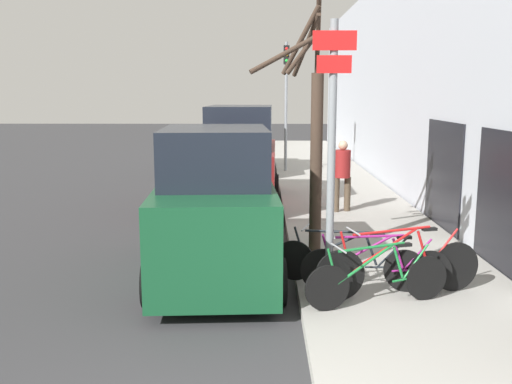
{
  "coord_description": "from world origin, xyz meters",
  "views": [
    {
      "loc": [
        0.5,
        -3.31,
        2.9
      ],
      "look_at": [
        0.38,
        6.52,
        1.19
      ],
      "focal_mm": 40.0,
      "sensor_mm": 36.0,
      "label": 1
    }
  ],
  "objects_px": {
    "bicycle_0": "(378,279)",
    "parked_car_1": "(241,163)",
    "bicycle_2": "(376,267)",
    "parked_car_2": "(243,145)",
    "street_tree": "(313,136)",
    "traffic_light": "(286,89)",
    "signpost": "(332,152)",
    "bicycle_1": "(399,267)",
    "bicycle_3": "(348,261)",
    "pedestrian_near": "(342,171)",
    "parked_car_0": "(216,210)"
  },
  "relations": [
    {
      "from": "parked_car_2",
      "to": "street_tree",
      "type": "xyz_separation_m",
      "value": [
        1.54,
        -10.81,
        1.12
      ]
    },
    {
      "from": "pedestrian_near",
      "to": "bicycle_1",
      "type": "bearing_deg",
      "value": 72.64
    },
    {
      "from": "bicycle_0",
      "to": "parked_car_2",
      "type": "relative_size",
      "value": 0.41
    },
    {
      "from": "parked_car_1",
      "to": "pedestrian_near",
      "type": "height_order",
      "value": "parked_car_1"
    },
    {
      "from": "bicycle_2",
      "to": "parked_car_2",
      "type": "distance_m",
      "value": 12.93
    },
    {
      "from": "parked_car_0",
      "to": "bicycle_3",
      "type": "bearing_deg",
      "value": -26.82
    },
    {
      "from": "street_tree",
      "to": "traffic_light",
      "type": "bearing_deg",
      "value": 90.13
    },
    {
      "from": "signpost",
      "to": "bicycle_0",
      "type": "bearing_deg",
      "value": -30.37
    },
    {
      "from": "bicycle_3",
      "to": "bicycle_1",
      "type": "bearing_deg",
      "value": -105.27
    },
    {
      "from": "bicycle_2",
      "to": "parked_car_1",
      "type": "bearing_deg",
      "value": 20.49
    },
    {
      "from": "parked_car_0",
      "to": "traffic_light",
      "type": "relative_size",
      "value": 0.96
    },
    {
      "from": "bicycle_2",
      "to": "parked_car_2",
      "type": "bearing_deg",
      "value": 12.99
    },
    {
      "from": "bicycle_1",
      "to": "parked_car_1",
      "type": "relative_size",
      "value": 0.5
    },
    {
      "from": "pedestrian_near",
      "to": "traffic_light",
      "type": "height_order",
      "value": "traffic_light"
    },
    {
      "from": "bicycle_1",
      "to": "parked_car_2",
      "type": "relative_size",
      "value": 0.49
    },
    {
      "from": "bicycle_2",
      "to": "parked_car_2",
      "type": "relative_size",
      "value": 0.44
    },
    {
      "from": "bicycle_0",
      "to": "bicycle_2",
      "type": "xyz_separation_m",
      "value": [
        0.07,
        0.51,
        0.0
      ]
    },
    {
      "from": "signpost",
      "to": "street_tree",
      "type": "height_order",
      "value": "street_tree"
    },
    {
      "from": "bicycle_1",
      "to": "bicycle_3",
      "type": "relative_size",
      "value": 1.12
    },
    {
      "from": "parked_car_0",
      "to": "parked_car_1",
      "type": "relative_size",
      "value": 0.91
    },
    {
      "from": "bicycle_0",
      "to": "pedestrian_near",
      "type": "xyz_separation_m",
      "value": [
        0.35,
        6.04,
        0.6
      ]
    },
    {
      "from": "bicycle_2",
      "to": "traffic_light",
      "type": "distance_m",
      "value": 12.95
    },
    {
      "from": "parked_car_2",
      "to": "traffic_light",
      "type": "height_order",
      "value": "traffic_light"
    },
    {
      "from": "bicycle_2",
      "to": "street_tree",
      "type": "bearing_deg",
      "value": 24.06
    },
    {
      "from": "parked_car_0",
      "to": "parked_car_1",
      "type": "bearing_deg",
      "value": 84.96
    },
    {
      "from": "bicycle_3",
      "to": "traffic_light",
      "type": "xyz_separation_m",
      "value": [
        -0.42,
        12.42,
        2.52
      ]
    },
    {
      "from": "parked_car_2",
      "to": "traffic_light",
      "type": "bearing_deg",
      "value": -0.92
    },
    {
      "from": "signpost",
      "to": "bicycle_2",
      "type": "distance_m",
      "value": 1.76
    },
    {
      "from": "street_tree",
      "to": "parked_car_1",
      "type": "bearing_deg",
      "value": 106.23
    },
    {
      "from": "parked_car_2",
      "to": "pedestrian_near",
      "type": "bearing_deg",
      "value": -69.96
    },
    {
      "from": "signpost",
      "to": "parked_car_1",
      "type": "distance_m",
      "value": 7.09
    },
    {
      "from": "bicycle_1",
      "to": "traffic_light",
      "type": "relative_size",
      "value": 0.52
    },
    {
      "from": "signpost",
      "to": "parked_car_2",
      "type": "relative_size",
      "value": 0.76
    },
    {
      "from": "signpost",
      "to": "parked_car_1",
      "type": "relative_size",
      "value": 0.78
    },
    {
      "from": "parked_car_0",
      "to": "parked_car_2",
      "type": "distance_m",
      "value": 11.6
    },
    {
      "from": "bicycle_2",
      "to": "pedestrian_near",
      "type": "bearing_deg",
      "value": -0.09
    },
    {
      "from": "signpost",
      "to": "bicycle_0",
      "type": "height_order",
      "value": "signpost"
    },
    {
      "from": "bicycle_2",
      "to": "traffic_light",
      "type": "bearing_deg",
      "value": 6.25
    },
    {
      "from": "parked_car_1",
      "to": "pedestrian_near",
      "type": "bearing_deg",
      "value": -24.67
    },
    {
      "from": "traffic_light",
      "to": "parked_car_2",
      "type": "bearing_deg",
      "value": 178.68
    },
    {
      "from": "signpost",
      "to": "bicycle_1",
      "type": "xyz_separation_m",
      "value": [
        0.96,
        0.01,
        -1.58
      ]
    },
    {
      "from": "parked_car_1",
      "to": "parked_car_2",
      "type": "bearing_deg",
      "value": 92.76
    },
    {
      "from": "parked_car_1",
      "to": "parked_car_2",
      "type": "xyz_separation_m",
      "value": [
        -0.14,
        6.0,
        -0.1
      ]
    },
    {
      "from": "bicycle_1",
      "to": "traffic_light",
      "type": "xyz_separation_m",
      "value": [
        -1.05,
        12.83,
        2.47
      ]
    },
    {
      "from": "bicycle_0",
      "to": "parked_car_1",
      "type": "bearing_deg",
      "value": -0.56
    },
    {
      "from": "bicycle_2",
      "to": "bicycle_3",
      "type": "height_order",
      "value": "bicycle_2"
    },
    {
      "from": "bicycle_3",
      "to": "parked_car_0",
      "type": "bearing_deg",
      "value": 84.14
    },
    {
      "from": "bicycle_2",
      "to": "bicycle_1",
      "type": "bearing_deg",
      "value": -115.02
    },
    {
      "from": "signpost",
      "to": "bicycle_1",
      "type": "distance_m",
      "value": 1.84
    },
    {
      "from": "bicycle_1",
      "to": "traffic_light",
      "type": "distance_m",
      "value": 13.11
    }
  ]
}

